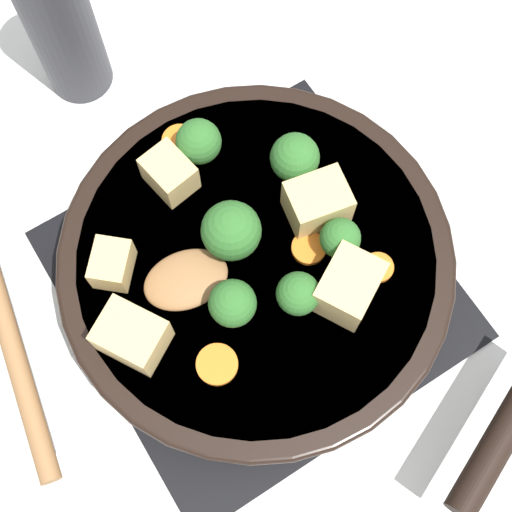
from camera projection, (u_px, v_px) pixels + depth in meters
The scene contains 20 objects.
ground_plane at pixel (256, 285), 0.64m from camera, with size 2.40×2.40×0.00m, color silver.
front_burner_grate at pixel (256, 281), 0.63m from camera, with size 0.31×0.31×0.03m.
skillet_pan at pixel (258, 266), 0.59m from camera, with size 0.42×0.32×0.05m.
wooden_spoon at pixel (93, 315), 0.55m from camera, with size 0.21×0.20×0.02m.
tofu_cube_center_large at pixel (317, 203), 0.57m from camera, with size 0.05×0.04×0.04m, color #DBB770.
tofu_cube_near_handle at pixel (169, 174), 0.58m from camera, with size 0.04×0.03×0.03m, color #DBB770.
tofu_cube_east_chunk at pixel (348, 287), 0.54m from camera, with size 0.05×0.04×0.04m, color #DBB770.
tofu_cube_west_chunk at pixel (112, 264), 0.55m from camera, with size 0.04×0.03×0.03m, color #DBB770.
tofu_cube_back_piece at pixel (132, 336), 0.53m from camera, with size 0.05×0.04×0.04m, color #DBB770.
broccoli_floret_near_spoon at pixel (231, 231), 0.55m from camera, with size 0.05×0.05×0.05m.
broccoli_floret_center_top at pixel (295, 158), 0.57m from camera, with size 0.04×0.04×0.05m.
broccoli_floret_east_rim at pixel (298, 294), 0.54m from camera, with size 0.03×0.03×0.04m.
broccoli_floret_west_rim at pixel (340, 238), 0.55m from camera, with size 0.03×0.03×0.04m.
broccoli_floret_north_edge at pixel (199, 142), 0.58m from camera, with size 0.04×0.04×0.04m.
broccoli_floret_south_cluster at pixel (233, 304), 0.53m from camera, with size 0.04×0.04×0.04m.
carrot_slice_orange_thin at pixel (180, 140), 0.60m from camera, with size 0.03×0.03×0.01m, color orange.
carrot_slice_near_center at pixel (309, 248), 0.57m from camera, with size 0.03×0.03×0.01m, color orange.
carrot_slice_edge_slice at pixel (217, 364), 0.54m from camera, with size 0.03×0.03×0.01m, color orange.
carrot_slice_under_broccoli at pixel (378, 267), 0.57m from camera, with size 0.02×0.02×0.01m, color orange.
pepper_mill at pixel (57, 15), 0.63m from camera, with size 0.06×0.06×0.21m.
Camera 1 is at (-0.16, 0.10, 0.62)m, focal length 50.00 mm.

